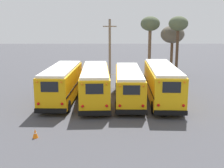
# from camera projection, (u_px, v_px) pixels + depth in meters

# --- Properties ---
(ground_plane) EXTENTS (160.00, 160.00, 0.00)m
(ground_plane) POSITION_uv_depth(u_px,v_px,m) (112.00, 101.00, 26.47)
(ground_plane) COLOR #424247
(school_bus_0) EXTENTS (2.82, 9.76, 3.22)m
(school_bus_0) POSITION_uv_depth(u_px,v_px,m) (62.00, 83.00, 26.10)
(school_bus_0) COLOR #E5A00C
(school_bus_0) RESTS_ON ground
(school_bus_1) EXTENTS (2.88, 10.47, 3.17)m
(school_bus_1) POSITION_uv_depth(u_px,v_px,m) (95.00, 83.00, 25.96)
(school_bus_1) COLOR #E5A00C
(school_bus_1) RESTS_ON ground
(school_bus_2) EXTENTS (2.64, 10.22, 2.98)m
(school_bus_2) POSITION_uv_depth(u_px,v_px,m) (129.00, 84.00, 26.11)
(school_bus_2) COLOR #E5A00C
(school_bus_2) RESTS_ON ground
(school_bus_3) EXTENTS (3.04, 10.93, 3.33)m
(school_bus_3) POSITION_uv_depth(u_px,v_px,m) (162.00, 82.00, 26.09)
(school_bus_3) COLOR #EAAA0F
(school_bus_3) RESTS_ON ground
(utility_pole) EXTENTS (1.80, 0.31, 7.75)m
(utility_pole) POSITION_uv_depth(u_px,v_px,m) (110.00, 48.00, 37.18)
(utility_pole) COLOR #75604C
(utility_pole) RESTS_ON ground
(bare_tree_0) EXTENTS (3.28, 3.28, 6.94)m
(bare_tree_0) POSITION_uv_depth(u_px,v_px,m) (172.00, 35.00, 39.20)
(bare_tree_0) COLOR brown
(bare_tree_0) RESTS_ON ground
(bare_tree_1) EXTENTS (2.66, 2.66, 8.17)m
(bare_tree_1) POSITION_uv_depth(u_px,v_px,m) (150.00, 26.00, 38.79)
(bare_tree_1) COLOR brown
(bare_tree_1) RESTS_ON ground
(bare_tree_2) EXTENTS (2.47, 2.47, 8.11)m
(bare_tree_2) POSITION_uv_depth(u_px,v_px,m) (178.00, 26.00, 35.94)
(bare_tree_2) COLOR #473323
(bare_tree_2) RESTS_ON ground
(fence_line) EXTENTS (17.34, 0.06, 1.42)m
(fence_line) POSITION_uv_depth(u_px,v_px,m) (112.00, 78.00, 32.49)
(fence_line) COLOR #939399
(fence_line) RESTS_ON ground
(traffic_cone) EXTENTS (0.36, 0.36, 0.58)m
(traffic_cone) POSITION_uv_depth(u_px,v_px,m) (35.00, 133.00, 17.80)
(traffic_cone) COLOR orange
(traffic_cone) RESTS_ON ground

